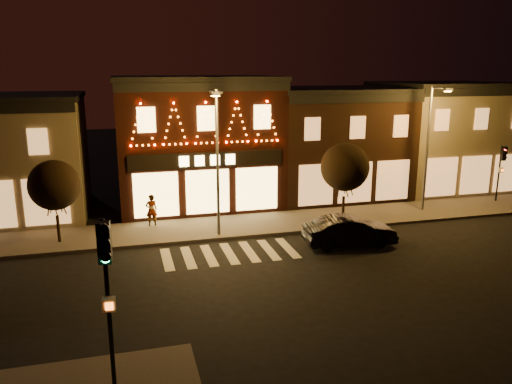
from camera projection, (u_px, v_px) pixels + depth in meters
name	position (u px, v px, depth m)	size (l,w,h in m)	color
ground	(250.00, 287.00, 20.73)	(120.00, 120.00, 0.00)	black
sidewalk_far	(249.00, 225.00, 28.72)	(44.00, 4.00, 0.15)	#47423D
building_pulp	(196.00, 141.00, 32.84)	(10.20, 8.34, 8.30)	black
building_right_a	(331.00, 142.00, 35.36)	(9.20, 8.28, 7.50)	black
building_right_b	(442.00, 135.00, 37.60)	(9.20, 8.28, 7.80)	#786B55
traffic_signal_near	(106.00, 272.00, 13.17)	(0.37, 0.50, 4.84)	black
traffic_signal_far	(502.00, 162.00, 32.96)	(0.30, 0.42, 3.72)	black
streetlamp_mid	(217.00, 152.00, 25.60)	(0.66, 1.74, 7.60)	#59595E
streetlamp_right	(430.00, 139.00, 30.30)	(0.48, 1.73, 7.60)	#59595E
tree_left	(54.00, 185.00, 25.03)	(2.53, 2.53, 4.22)	black
tree_right	(345.00, 167.00, 28.32)	(2.74, 2.74, 4.58)	black
dark_sedan	(350.00, 231.00, 25.41)	(1.62, 4.63, 1.53)	black
pedestrian	(151.00, 210.00, 28.18)	(0.65, 0.43, 1.80)	gray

